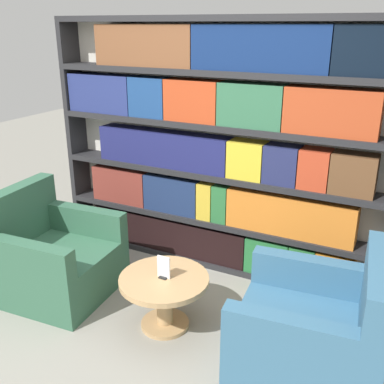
% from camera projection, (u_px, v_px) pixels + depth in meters
% --- Properties ---
extents(ground_plane, '(14.00, 14.00, 0.00)m').
position_uv_depth(ground_plane, '(133.00, 345.00, 3.16)').
color(ground_plane, gray).
extents(bookshelf, '(3.06, 0.30, 2.19)m').
position_uv_depth(bookshelf, '(215.00, 150.00, 3.90)').
color(bookshelf, silver).
rests_on(bookshelf, ground_plane).
extents(armchair_left, '(0.93, 0.90, 0.87)m').
position_uv_depth(armchair_left, '(53.00, 259.00, 3.73)').
color(armchair_left, '#336047').
rests_on(armchair_left, ground_plane).
extents(armchair_right, '(0.95, 0.92, 0.87)m').
position_uv_depth(armchair_right, '(313.00, 334.00, 2.82)').
color(armchair_right, '#386684').
rests_on(armchair_right, ground_plane).
extents(coffee_table, '(0.65, 0.65, 0.41)m').
position_uv_depth(coffee_table, '(164.00, 291.00, 3.27)').
color(coffee_table, tan).
rests_on(coffee_table, ground_plane).
extents(table_sign, '(0.10, 0.06, 0.17)m').
position_uv_depth(table_sign, '(164.00, 269.00, 3.20)').
color(table_sign, black).
rests_on(table_sign, coffee_table).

